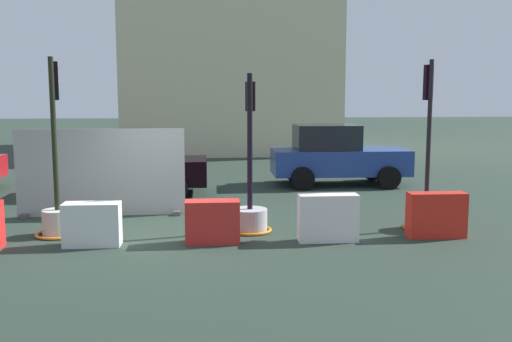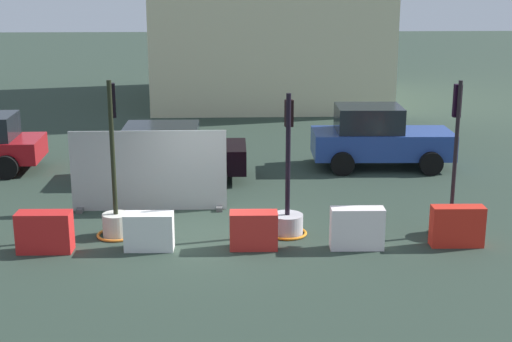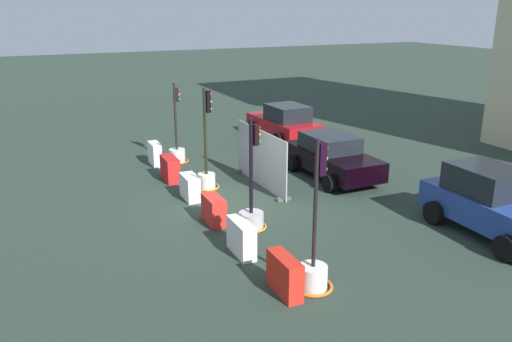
% 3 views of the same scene
% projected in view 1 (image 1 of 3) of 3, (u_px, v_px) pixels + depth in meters
% --- Properties ---
extents(ground_plane, '(120.00, 120.00, 0.00)m').
position_uv_depth(ground_plane, '(159.00, 232.00, 11.62)').
color(ground_plane, '#28372D').
extents(traffic_light_1, '(0.89, 0.89, 3.50)m').
position_uv_depth(traffic_light_1, '(58.00, 206.00, 11.25)').
color(traffic_light_1, beige).
rests_on(traffic_light_1, ground_plane).
extents(traffic_light_2, '(0.90, 0.90, 3.20)m').
position_uv_depth(traffic_light_2, '(250.00, 207.00, 11.60)').
color(traffic_light_2, '#ADA9AF').
rests_on(traffic_light_2, ground_plane).
extents(traffic_light_3, '(0.94, 0.94, 3.48)m').
position_uv_depth(traffic_light_3, '(426.00, 205.00, 11.80)').
color(traffic_light_3, silver).
rests_on(traffic_light_3, ground_plane).
extents(construction_barrier_2, '(1.04, 0.48, 0.80)m').
position_uv_depth(construction_barrier_2, '(92.00, 224.00, 10.50)').
color(construction_barrier_2, silver).
rests_on(construction_barrier_2, ground_plane).
extents(construction_barrier_3, '(1.02, 0.48, 0.81)m').
position_uv_depth(construction_barrier_3, '(212.00, 222.00, 10.70)').
color(construction_barrier_3, red).
rests_on(construction_barrier_3, ground_plane).
extents(construction_barrier_4, '(1.14, 0.41, 0.90)m').
position_uv_depth(construction_barrier_4, '(328.00, 218.00, 10.82)').
color(construction_barrier_4, white).
rests_on(construction_barrier_4, ground_plane).
extents(construction_barrier_5, '(1.13, 0.40, 0.88)m').
position_uv_depth(construction_barrier_5, '(436.00, 215.00, 11.12)').
color(construction_barrier_5, red).
rests_on(construction_barrier_5, ground_plane).
extents(car_black_sedan, '(4.27, 2.20, 1.58)m').
position_uv_depth(car_black_sedan, '(128.00, 167.00, 15.85)').
color(car_black_sedan, black).
rests_on(car_black_sedan, ground_plane).
extents(car_blue_estate, '(4.20, 2.21, 1.87)m').
position_uv_depth(car_blue_estate, '(336.00, 156.00, 17.62)').
color(car_blue_estate, navy).
rests_on(car_blue_estate, ground_plane).
extents(site_fence_panel, '(3.81, 0.50, 2.01)m').
position_uv_depth(site_fence_panel, '(101.00, 175.00, 13.06)').
color(site_fence_panel, '#9EA3A1').
rests_on(site_fence_panel, ground_plane).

